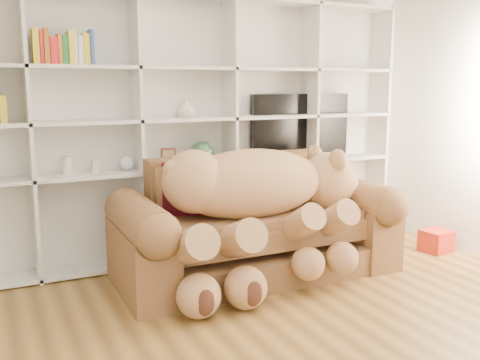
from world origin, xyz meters
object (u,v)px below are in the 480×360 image
sofa (255,231)px  teddy_bear (258,198)px  tv (300,127)px  gift_box (436,241)px

sofa → teddy_bear: teddy_bear is taller
sofa → tv: tv is taller
sofa → teddy_bear: size_ratio=1.23×
sofa → gift_box: bearing=-6.7°
teddy_bear → tv: bearing=36.2°
tv → teddy_bear: bearing=-136.4°
sofa → gift_box: sofa is taller
sofa → tv: (0.87, 0.71, 0.81)m
gift_box → tv: 1.74m
tv → gift_box: bearing=-43.0°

